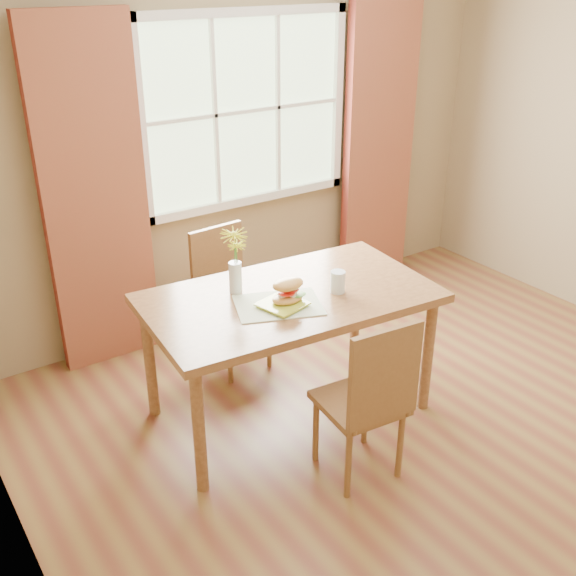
# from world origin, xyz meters

# --- Properties ---
(room) EXTENTS (4.24, 3.84, 2.74)m
(room) POSITION_xyz_m (0.00, 0.00, 1.35)
(room) COLOR brown
(room) RESTS_ON ground
(window) EXTENTS (1.62, 0.06, 1.32)m
(window) POSITION_xyz_m (0.00, 1.87, 1.50)
(window) COLOR #BBDEA7
(window) RESTS_ON room
(curtain_left) EXTENTS (0.65, 0.08, 2.20)m
(curtain_left) POSITION_xyz_m (-1.15, 1.78, 1.10)
(curtain_left) COLOR maroon
(curtain_left) RESTS_ON room
(curtain_right) EXTENTS (0.65, 0.08, 2.20)m
(curtain_right) POSITION_xyz_m (1.15, 1.78, 1.10)
(curtain_right) COLOR maroon
(curtain_right) RESTS_ON room
(dining_table) EXTENTS (1.66, 1.03, 0.77)m
(dining_table) POSITION_xyz_m (-0.52, 0.58, 0.69)
(dining_table) COLOR olive
(dining_table) RESTS_ON room
(chair_near) EXTENTS (0.43, 0.43, 0.93)m
(chair_near) POSITION_xyz_m (-0.53, -0.12, 0.51)
(chair_near) COLOR brown
(chair_near) RESTS_ON room
(chair_far) EXTENTS (0.41, 0.41, 0.92)m
(chair_far) POSITION_xyz_m (-0.53, 1.28, 0.50)
(chair_far) COLOR brown
(chair_far) RESTS_ON room
(placemat) EXTENTS (0.54, 0.47, 0.01)m
(placemat) POSITION_xyz_m (-0.65, 0.51, 0.78)
(placemat) COLOR beige
(placemat) RESTS_ON dining_table
(plate) EXTENTS (0.26, 0.26, 0.01)m
(plate) POSITION_xyz_m (-0.64, 0.48, 0.79)
(plate) COLOR #AABA2E
(plate) RESTS_ON placemat
(croissant_sandwich) EXTENTS (0.19, 0.13, 0.14)m
(croissant_sandwich) POSITION_xyz_m (-0.61, 0.48, 0.86)
(croissant_sandwich) COLOR gold
(croissant_sandwich) RESTS_ON plate
(water_glass) EXTENTS (0.08, 0.08, 0.12)m
(water_glass) POSITION_xyz_m (-0.29, 0.46, 0.83)
(water_glass) COLOR silver
(water_glass) RESTS_ON dining_table
(flower_vase) EXTENTS (0.15, 0.15, 0.37)m
(flower_vase) POSITION_xyz_m (-0.75, 0.77, 0.99)
(flower_vase) COLOR silver
(flower_vase) RESTS_ON dining_table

